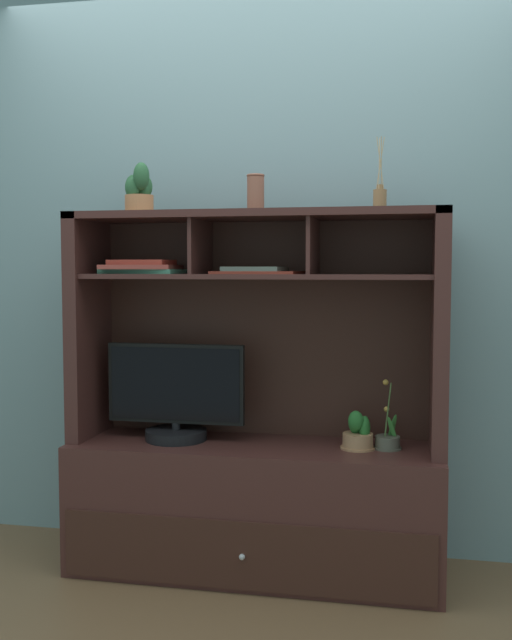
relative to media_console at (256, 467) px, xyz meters
name	(u,v)px	position (x,y,z in m)	size (l,w,h in m)	color
floor_plane	(256,570)	(0.00, -0.01, -0.45)	(6.00, 6.00, 0.02)	brown
back_wall	(269,239)	(0.00, 0.28, 0.96)	(6.00, 0.02, 2.80)	#78969D
media_console	(256,467)	(0.00, 0.00, 0.00)	(1.54, 0.54, 1.50)	#462420
tv_monitor	(176,399)	(-0.34, -0.03, 0.28)	(0.59, 0.26, 0.41)	black
potted_orchid	(388,440)	(0.54, 0.00, 0.14)	(0.11, 0.11, 0.28)	#555548
potted_fern	(358,434)	(0.43, -0.03, 0.17)	(0.14, 0.14, 0.16)	#AD7C55
magazine_stack_left	(257,271)	(0.01, -0.02, 0.83)	(0.36, 0.28, 0.03)	#9A3627
magazine_stack_centre	(143,268)	(-0.48, -0.04, 0.84)	(0.36, 0.28, 0.06)	#417E64
diffuser_bottle	(380,198)	(0.50, 0.01, 1.11)	(0.05, 0.05, 0.29)	olive
potted_succulent	(139,192)	(-0.50, -0.02, 1.16)	(0.14, 0.14, 0.21)	#BC7A4D
ceramic_vase	(256,193)	(0.00, -0.02, 1.14)	(0.07, 0.07, 0.15)	brown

